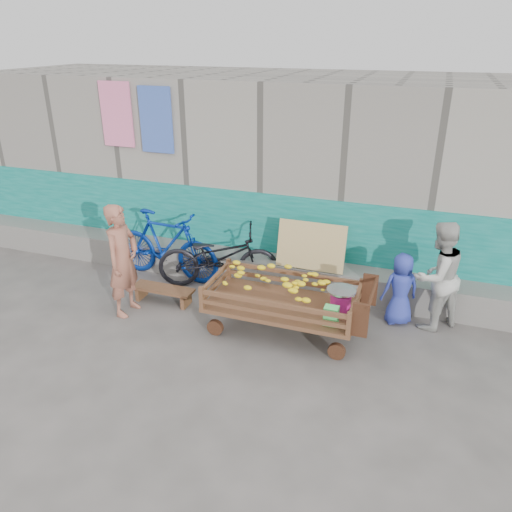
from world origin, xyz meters
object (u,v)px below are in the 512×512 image
(child, at_px, (400,289))
(bicycle_dark, at_px, (218,257))
(banana_cart, at_px, (280,291))
(bicycle_blue, at_px, (166,245))
(vendor_man, at_px, (123,260))
(bench, at_px, (163,291))
(woman, at_px, (437,276))

(child, relative_size, bicycle_dark, 0.54)
(banana_cart, distance_m, bicycle_blue, 2.37)
(vendor_man, bearing_deg, bicycle_dark, -35.44)
(vendor_man, relative_size, bicycle_blue, 0.86)
(banana_cart, distance_m, child, 1.64)
(banana_cart, height_order, bicycle_blue, bicycle_blue)
(bench, height_order, bicycle_dark, bicycle_dark)
(vendor_man, xyz_separation_m, bicycle_blue, (-0.01, 1.17, -0.24))
(child, bearing_deg, bench, -16.38)
(banana_cart, relative_size, child, 2.09)
(woman, bearing_deg, bench, -33.95)
(child, height_order, bicycle_dark, child)
(banana_cart, bearing_deg, vendor_man, -174.32)
(vendor_man, distance_m, bicycle_dark, 1.50)
(banana_cart, bearing_deg, child, 28.16)
(banana_cart, height_order, child, child)
(banana_cart, distance_m, vendor_man, 2.19)
(bicycle_dark, bearing_deg, woman, -111.53)
(bench, bearing_deg, bicycle_dark, 53.28)
(bicycle_dark, bearing_deg, bench, 123.92)
(vendor_man, xyz_separation_m, bicycle_dark, (0.89, 1.17, -0.31))
(banana_cart, xyz_separation_m, bench, (-1.84, 0.20, -0.44))
(vendor_man, xyz_separation_m, woman, (4.05, 1.05, -0.05))
(bicycle_blue, bearing_deg, child, -89.39)
(child, xyz_separation_m, bicycle_blue, (-3.62, 0.18, 0.05))
(woman, distance_m, bicycle_dark, 3.17)
(banana_cart, height_order, vendor_man, vendor_man)
(bench, bearing_deg, child, 9.96)
(vendor_man, relative_size, child, 1.58)
(bicycle_blue, bearing_deg, woman, -88.29)
(banana_cart, xyz_separation_m, child, (1.45, 0.77, -0.10))
(banana_cart, bearing_deg, bicycle_dark, 143.31)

